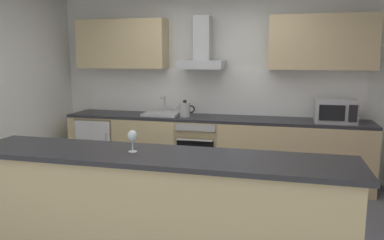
# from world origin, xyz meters

# --- Properties ---
(ground) EXTENTS (5.76, 4.72, 0.02)m
(ground) POSITION_xyz_m (0.00, 0.00, -0.01)
(ground) COLOR slate
(wall_back) EXTENTS (5.76, 0.12, 2.60)m
(wall_back) POSITION_xyz_m (0.00, 1.92, 1.30)
(wall_back) COLOR white
(wall_back) RESTS_ON ground
(backsplash_tile) EXTENTS (4.05, 0.02, 0.66)m
(backsplash_tile) POSITION_xyz_m (0.00, 1.85, 1.23)
(backsplash_tile) COLOR white
(counter_back) EXTENTS (4.19, 0.60, 0.90)m
(counter_back) POSITION_xyz_m (0.00, 1.54, 0.45)
(counter_back) COLOR #D1B784
(counter_back) RESTS_ON ground
(counter_island) EXTENTS (3.12, 0.64, 0.97)m
(counter_island) POSITION_xyz_m (-0.02, -0.79, 0.49)
(counter_island) COLOR #D1B784
(counter_island) RESTS_ON ground
(upper_cabinets) EXTENTS (4.13, 0.32, 0.70)m
(upper_cabinets) POSITION_xyz_m (-0.00, 1.69, 1.91)
(upper_cabinets) COLOR #D1B784
(oven) EXTENTS (0.60, 0.62, 0.80)m
(oven) POSITION_xyz_m (-0.18, 1.51, 0.46)
(oven) COLOR slate
(oven) RESTS_ON ground
(refrigerator) EXTENTS (0.58, 0.60, 0.85)m
(refrigerator) POSITION_xyz_m (-1.69, 1.51, 0.43)
(refrigerator) COLOR white
(refrigerator) RESTS_ON ground
(microwave) EXTENTS (0.50, 0.38, 0.30)m
(microwave) POSITION_xyz_m (1.59, 1.48, 1.05)
(microwave) COLOR #B7BABC
(microwave) RESTS_ON counter_back
(sink) EXTENTS (0.50, 0.40, 0.26)m
(sink) POSITION_xyz_m (-0.74, 1.52, 0.93)
(sink) COLOR silver
(sink) RESTS_ON counter_back
(kettle) EXTENTS (0.29, 0.15, 0.24)m
(kettle) POSITION_xyz_m (-0.38, 1.48, 1.01)
(kettle) COLOR #B7BABC
(kettle) RESTS_ON counter_back
(range_hood) EXTENTS (0.62, 0.45, 0.72)m
(range_hood) POSITION_xyz_m (-0.18, 1.64, 1.79)
(range_hood) COLOR #B7BABC
(wine_glass) EXTENTS (0.08, 0.08, 0.18)m
(wine_glass) POSITION_xyz_m (-0.21, -0.78, 1.09)
(wine_glass) COLOR silver
(wine_glass) RESTS_ON counter_island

